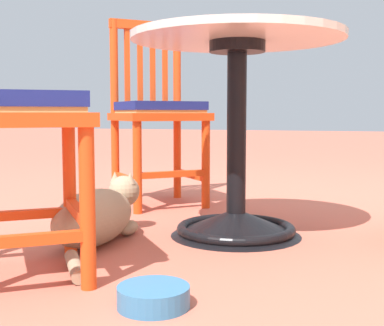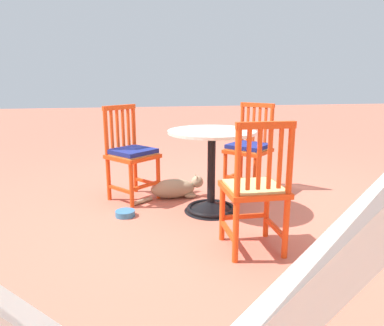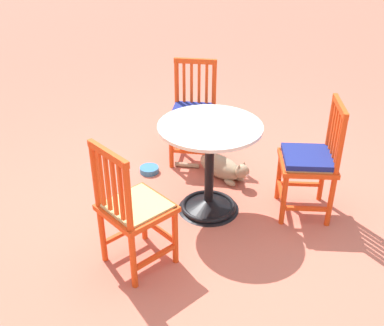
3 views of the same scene
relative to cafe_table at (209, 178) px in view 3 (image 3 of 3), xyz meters
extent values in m
plane|color=#BC604C|center=(-0.10, 0.09, -0.28)|extent=(24.00, 24.00, 0.00)
cone|color=black|center=(0.00, 0.00, -0.23)|extent=(0.48, 0.48, 0.10)
torus|color=black|center=(0.00, 0.00, -0.26)|extent=(0.44, 0.44, 0.04)
cylinder|color=black|center=(0.00, 0.00, 0.09)|extent=(0.07, 0.07, 0.66)
cylinder|color=black|center=(0.00, 0.00, 0.40)|extent=(0.20, 0.20, 0.04)
cylinder|color=beige|center=(0.00, 0.00, 0.43)|extent=(0.76, 0.76, 0.02)
cylinder|color=#D64214|center=(0.43, -0.43, -0.06)|extent=(0.04, 0.04, 0.45)
cylinder|color=#D64214|center=(0.70, -0.21, -0.06)|extent=(0.04, 0.04, 0.45)
cylinder|color=#D64214|center=(0.65, -0.69, 0.17)|extent=(0.04, 0.04, 0.91)
cylinder|color=#D64214|center=(0.91, -0.48, 0.17)|extent=(0.04, 0.04, 0.91)
cube|color=#D64214|center=(0.54, -0.56, -0.14)|extent=(0.24, 0.28, 0.03)
cube|color=#D64214|center=(0.80, -0.34, -0.14)|extent=(0.24, 0.28, 0.03)
cube|color=#D64214|center=(0.56, -0.32, -0.11)|extent=(0.28, 0.24, 0.03)
cube|color=#D64214|center=(0.67, -0.45, 0.15)|extent=(0.56, 0.56, 0.04)
cube|color=tan|center=(0.67, -0.45, 0.17)|extent=(0.49, 0.49, 0.02)
cube|color=#D64214|center=(0.70, -0.65, 0.40)|extent=(0.03, 0.03, 0.39)
cube|color=#D64214|center=(0.75, -0.60, 0.40)|extent=(0.03, 0.03, 0.39)
cube|color=#D64214|center=(0.81, -0.56, 0.40)|extent=(0.03, 0.03, 0.39)
cube|color=#D64214|center=(0.86, -0.52, 0.40)|extent=(0.03, 0.03, 0.39)
cube|color=#D64214|center=(0.78, -0.58, 0.61)|extent=(0.31, 0.27, 0.04)
cube|color=navy|center=(0.67, -0.45, 0.20)|extent=(0.51, 0.51, 0.04)
cylinder|color=#D64214|center=(0.05, 0.59, -0.06)|extent=(0.04, 0.04, 0.45)
cylinder|color=#D64214|center=(-0.29, 0.59, -0.06)|extent=(0.04, 0.04, 0.45)
cylinder|color=#D64214|center=(0.05, 0.93, 0.17)|extent=(0.04, 0.04, 0.91)
cylinder|color=#D64214|center=(-0.29, 0.93, 0.17)|extent=(0.04, 0.04, 0.91)
cube|color=#D64214|center=(0.05, 0.76, -0.14)|extent=(0.03, 0.34, 0.03)
cube|color=#D64214|center=(-0.29, 0.76, -0.14)|extent=(0.03, 0.34, 0.03)
cube|color=#D64214|center=(-0.12, 0.59, -0.11)|extent=(0.34, 0.03, 0.03)
cube|color=#D64214|center=(-0.12, 0.76, 0.15)|extent=(0.40, 0.40, 0.04)
cube|color=tan|center=(-0.12, 0.76, 0.17)|extent=(0.35, 0.35, 0.02)
cube|color=#D64214|center=(-0.01, 0.93, 0.40)|extent=(0.02, 0.02, 0.39)
cube|color=#D64214|center=(-0.08, 0.93, 0.40)|extent=(0.02, 0.02, 0.39)
cube|color=#D64214|center=(-0.15, 0.93, 0.40)|extent=(0.02, 0.02, 0.39)
cube|color=#D64214|center=(-0.22, 0.93, 0.40)|extent=(0.02, 0.02, 0.39)
cube|color=#D64214|center=(-0.12, 0.93, 0.61)|extent=(0.38, 0.03, 0.04)
cylinder|color=#D64214|center=(-0.50, -0.27, -0.06)|extent=(0.04, 0.04, 0.45)
cylinder|color=#D64214|center=(-0.27, -0.52, -0.06)|extent=(0.04, 0.04, 0.45)
cylinder|color=#D64214|center=(-0.75, -0.51, 0.17)|extent=(0.04, 0.04, 0.91)
cylinder|color=#D64214|center=(-0.51, -0.75, 0.17)|extent=(0.04, 0.04, 0.91)
cube|color=#D64214|center=(-0.63, -0.39, -0.14)|extent=(0.26, 0.26, 0.03)
cube|color=#D64214|center=(-0.39, -0.64, -0.14)|extent=(0.26, 0.26, 0.03)
cube|color=#D64214|center=(-0.39, -0.40, -0.11)|extent=(0.26, 0.26, 0.03)
cube|color=#D64214|center=(-0.51, -0.51, 0.15)|extent=(0.57, 0.57, 0.04)
cube|color=tan|center=(-0.51, -0.51, 0.17)|extent=(0.49, 0.49, 0.02)
cube|color=#D64214|center=(-0.70, -0.56, 0.40)|extent=(0.03, 0.03, 0.39)
cube|color=#D64214|center=(-0.66, -0.61, 0.40)|extent=(0.03, 0.03, 0.39)
cube|color=#D64214|center=(-0.61, -0.66, 0.40)|extent=(0.03, 0.03, 0.39)
cube|color=#D64214|center=(-0.56, -0.71, 0.40)|extent=(0.03, 0.03, 0.39)
cube|color=#D64214|center=(-0.63, -0.63, 0.61)|extent=(0.29, 0.30, 0.04)
cube|color=navy|center=(-0.51, -0.51, 0.20)|extent=(0.51, 0.51, 0.04)
ellipsoid|color=#9E896B|center=(0.29, -0.42, -0.19)|extent=(0.45, 0.22, 0.19)
ellipsoid|color=silver|center=(0.19, -0.43, -0.20)|extent=(0.19, 0.16, 0.14)
sphere|color=#9E896B|center=(0.04, -0.43, -0.13)|extent=(0.12, 0.12, 0.12)
ellipsoid|color=silver|center=(0.00, -0.43, -0.15)|extent=(0.05, 0.05, 0.04)
cone|color=#9E896B|center=(0.05, -0.46, -0.08)|extent=(0.04, 0.04, 0.04)
cone|color=#9E896B|center=(0.05, -0.40, -0.08)|extent=(0.04, 0.04, 0.04)
ellipsoid|color=#9E896B|center=(0.13, -0.49, -0.26)|extent=(0.12, 0.06, 0.05)
ellipsoid|color=#9E896B|center=(0.12, -0.38, -0.26)|extent=(0.12, 0.06, 0.05)
cylinder|color=#9E896B|center=(0.60, -0.31, -0.26)|extent=(0.20, 0.16, 0.04)
cylinder|color=teal|center=(0.76, -0.01, -0.26)|extent=(0.17, 0.17, 0.05)
camera|label=1|loc=(1.84, 0.46, 0.16)|focal=48.98mm
camera|label=2|loc=(0.71, 2.99, 0.89)|focal=33.83mm
camera|label=3|loc=(-2.14, 2.15, 1.88)|focal=43.84mm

